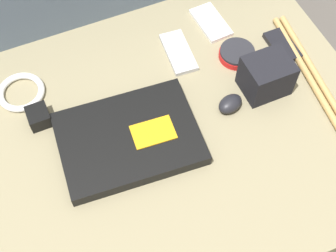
% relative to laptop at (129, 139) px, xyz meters
% --- Properties ---
extents(ground_plane, '(8.00, 8.00, 0.00)m').
position_rel_laptop_xyz_m(ground_plane, '(0.09, -0.01, -0.14)').
color(ground_plane, '#4C4742').
extents(couch_seat, '(0.93, 0.73, 0.13)m').
position_rel_laptop_xyz_m(couch_seat, '(0.09, -0.01, -0.08)').
color(couch_seat, '#847A5B').
rests_on(couch_seat, ground_plane).
extents(laptop, '(0.31, 0.24, 0.03)m').
position_rel_laptop_xyz_m(laptop, '(0.00, 0.00, 0.00)').
color(laptop, black).
rests_on(laptop, couch_seat).
extents(computer_mouse, '(0.07, 0.06, 0.03)m').
position_rel_laptop_xyz_m(computer_mouse, '(0.24, -0.01, 0.00)').
color(computer_mouse, black).
rests_on(computer_mouse, couch_seat).
extents(speaker_puck, '(0.09, 0.09, 0.02)m').
position_rel_laptop_xyz_m(speaker_puck, '(0.32, 0.12, -0.00)').
color(speaker_puck, red).
rests_on(speaker_puck, couch_seat).
extents(phone_silver, '(0.07, 0.13, 0.01)m').
position_rel_laptop_xyz_m(phone_silver, '(0.20, 0.18, -0.01)').
color(phone_silver, '#B7B7BC').
rests_on(phone_silver, couch_seat).
extents(phone_black, '(0.07, 0.12, 0.01)m').
position_rel_laptop_xyz_m(phone_black, '(0.31, 0.24, -0.01)').
color(phone_black, silver).
rests_on(phone_black, couch_seat).
extents(phone_small, '(0.05, 0.10, 0.01)m').
position_rel_laptop_xyz_m(phone_small, '(0.44, 0.10, -0.01)').
color(phone_small, black).
rests_on(phone_small, couch_seat).
extents(camera_pouch, '(0.10, 0.09, 0.09)m').
position_rel_laptop_xyz_m(camera_pouch, '(0.34, 0.01, 0.03)').
color(camera_pouch, black).
rests_on(camera_pouch, couch_seat).
extents(charger_brick, '(0.05, 0.05, 0.04)m').
position_rel_laptop_xyz_m(charger_brick, '(-0.16, 0.13, 0.00)').
color(charger_brick, black).
rests_on(charger_brick, couch_seat).
extents(cable_coil, '(0.11, 0.11, 0.02)m').
position_rel_laptop_xyz_m(cable_coil, '(-0.18, 0.22, -0.01)').
color(cable_coil, white).
rests_on(cable_coil, couch_seat).
extents(drumstick_pair, '(0.07, 0.40, 0.02)m').
position_rel_laptop_xyz_m(drumstick_pair, '(0.46, -0.02, -0.01)').
color(drumstick_pair, tan).
rests_on(drumstick_pair, couch_seat).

